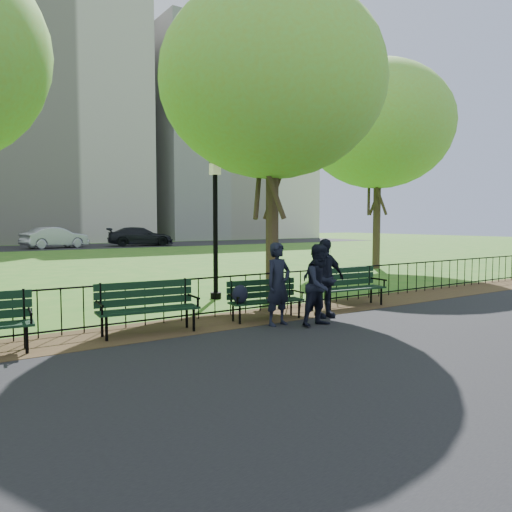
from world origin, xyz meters
TOP-DOWN VIEW (x-y plane):
  - ground at (0.00, 0.00)m, footprint 120.00×120.00m
  - asphalt_path at (0.00, -3.40)m, footprint 60.00×9.20m
  - dirt_strip at (0.00, 1.50)m, footprint 60.00×1.60m
  - far_street at (0.00, 35.00)m, footprint 70.00×9.00m
  - iron_fence at (0.00, 2.00)m, footprint 24.06×0.06m
  - apartment_mid at (2.00, 48.00)m, footprint 24.00×15.00m
  - apartment_east at (26.00, 48.00)m, footprint 20.00×15.00m
  - park_bench_main at (-0.51, 1.16)m, footprint 1.70×0.69m
  - park_bench_left_a at (-2.82, 1.33)m, footprint 1.91×0.76m
  - park_bench_right_a at (2.41, 1.37)m, footprint 1.87×0.73m
  - lamppost at (0.33, 4.30)m, footprint 0.34×0.34m
  - tree_near_e at (1.49, 3.30)m, footprint 5.91×5.91m
  - tree_mid_e at (10.56, 7.89)m, footprint 6.50×6.50m
  - person_left at (-0.37, 0.53)m, footprint 0.65×0.47m
  - person_mid at (0.30, 0.03)m, footprint 0.81×0.45m
  - person_right at (0.95, 0.66)m, footprint 1.05×0.54m
  - sedan_silver at (2.53, 33.45)m, footprint 5.23×3.00m
  - sedan_dark at (9.38, 33.19)m, footprint 5.82×3.46m

SIDE VIEW (x-z plane):
  - ground at x=0.00m, z-range 0.00..0.00m
  - asphalt_path at x=0.00m, z-range 0.00..0.01m
  - far_street at x=0.00m, z-range 0.00..0.01m
  - dirt_strip at x=0.00m, z-range 0.01..0.02m
  - iron_fence at x=0.00m, z-range 0.00..1.00m
  - park_bench_main at x=-0.51m, z-range 0.10..1.03m
  - park_bench_right_a at x=2.41m, z-range 0.08..1.11m
  - park_bench_left_a at x=-2.82m, z-range 0.08..1.13m
  - sedan_dark at x=9.38m, z-range 0.01..1.59m
  - sedan_silver at x=2.53m, z-range 0.01..1.64m
  - person_mid at x=0.30m, z-range 0.01..1.65m
  - person_left at x=-0.37m, z-range 0.01..1.68m
  - person_right at x=0.95m, z-range 0.01..1.73m
  - lamppost at x=0.33m, z-range 0.17..3.94m
  - tree_near_e at x=1.49m, z-range 1.60..9.83m
  - tree_mid_e at x=10.56m, z-range 1.76..10.83m
  - apartment_east at x=26.00m, z-range 0.00..24.00m
  - apartment_mid at x=2.00m, z-range 0.00..30.00m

